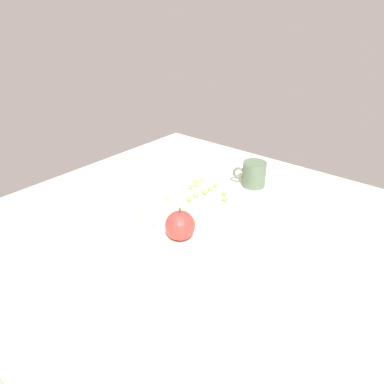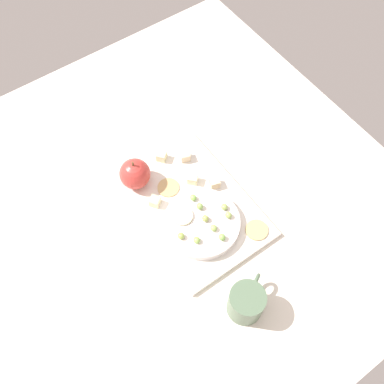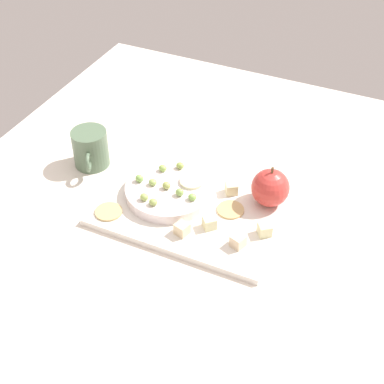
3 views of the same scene
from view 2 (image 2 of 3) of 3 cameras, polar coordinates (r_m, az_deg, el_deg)
table at (r=109.64cm, az=-2.76°, el=-1.68°), size 110.01×108.60×3.40cm
platter at (r=106.72cm, az=-0.02°, el=-1.81°), size 35.94×25.06×1.33cm
serving_dish at (r=102.76cm, az=1.28°, el=-4.01°), size 17.54×17.54×2.20cm
apple_whole at (r=106.93cm, az=-7.31°, el=2.32°), size 7.46×7.46×7.46cm
apple_stem at (r=103.30cm, az=-7.58°, el=3.59°), size 0.50×0.50×1.20cm
cheese_cube_0 at (r=111.94cm, az=-0.90°, el=4.62°), size 2.94×2.94×2.31cm
cheese_cube_1 at (r=105.59cm, az=-4.76°, el=-1.23°), size 3.21×3.21×2.31cm
cheese_cube_2 at (r=107.90cm, az=2.88°, el=1.19°), size 2.86×2.86×2.31cm
cheese_cube_3 at (r=108.32cm, az=0.10°, el=1.68°), size 3.26×3.26×2.31cm
cheese_cube_4 at (r=112.18cm, az=-3.92°, el=4.60°), size 3.23×3.23×2.31cm
cracker_0 at (r=104.08cm, az=8.28°, el=-4.83°), size 5.28×5.28×0.40cm
cracker_1 at (r=108.35cm, az=-3.04°, el=0.58°), size 5.28×5.28×0.40cm
grape_0 at (r=99.05cm, az=0.62°, el=-6.18°), size 1.65×1.48×1.38cm
grape_1 at (r=99.49cm, az=-1.40°, el=-5.65°), size 1.65×1.48×1.34cm
grape_2 at (r=101.94cm, az=4.68°, el=-2.97°), size 1.65×1.48×1.45cm
grape_3 at (r=99.46cm, az=3.86°, el=-5.78°), size 1.65×1.48×1.56cm
grape_4 at (r=103.76cm, az=0.16°, el=-0.73°), size 1.65×1.48×1.34cm
grape_5 at (r=102.89cm, az=4.17°, el=-1.93°), size 1.65×1.48×1.33cm
grape_6 at (r=102.59cm, az=1.01°, el=-1.84°), size 1.65×1.48×1.55cm
grape_7 at (r=100.39cm, az=2.78°, el=-4.62°), size 1.65×1.48×1.34cm
grape_8 at (r=101.24cm, az=1.72°, el=-3.40°), size 1.65×1.48×1.51cm
apple_slice_0 at (r=102.02cm, az=-1.24°, el=-3.07°), size 4.87×4.87×0.60cm
cup at (r=95.20cm, az=6.96°, el=-13.82°), size 7.56×10.15×8.24cm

